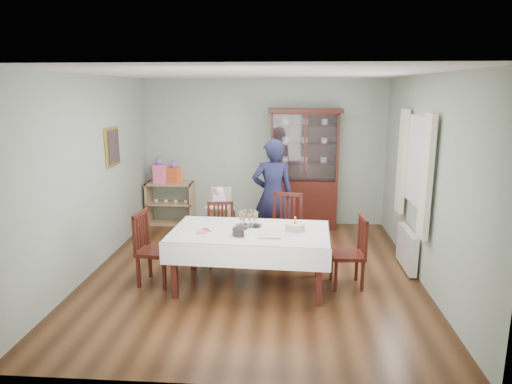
# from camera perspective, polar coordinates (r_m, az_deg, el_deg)

# --- Properties ---
(floor) EXTENTS (5.00, 5.00, 0.00)m
(floor) POSITION_cam_1_polar(r_m,az_deg,el_deg) (6.48, -0.31, -10.04)
(floor) COLOR #593319
(floor) RESTS_ON ground
(room_shell) EXTENTS (5.00, 5.00, 5.00)m
(room_shell) POSITION_cam_1_polar(r_m,az_deg,el_deg) (6.55, 0.02, 5.70)
(room_shell) COLOR #9EAA99
(room_shell) RESTS_ON floor
(dining_table) EXTENTS (2.06, 1.25, 0.76)m
(dining_table) POSITION_cam_1_polar(r_m,az_deg,el_deg) (5.91, -0.72, -8.30)
(dining_table) COLOR #401610
(dining_table) RESTS_ON floor
(china_cabinet) EXTENTS (1.30, 0.48, 2.18)m
(china_cabinet) POSITION_cam_1_polar(r_m,az_deg,el_deg) (8.34, 6.02, 3.10)
(china_cabinet) COLOR #401610
(china_cabinet) RESTS_ON floor
(sideboard) EXTENTS (0.90, 0.38, 0.80)m
(sideboard) POSITION_cam_1_polar(r_m,az_deg,el_deg) (8.78, -10.63, -1.38)
(sideboard) COLOR tan
(sideboard) RESTS_ON floor
(picture_frame) EXTENTS (0.04, 0.48, 0.58)m
(picture_frame) POSITION_cam_1_polar(r_m,az_deg,el_deg) (7.32, -17.52, 5.42)
(picture_frame) COLOR gold
(picture_frame) RESTS_ON room_shell
(window) EXTENTS (0.04, 1.02, 1.22)m
(window) POSITION_cam_1_polar(r_m,az_deg,el_deg) (6.57, 19.61, 3.62)
(window) COLOR white
(window) RESTS_ON room_shell
(curtain_left) EXTENTS (0.07, 0.30, 1.55)m
(curtain_left) POSITION_cam_1_polar(r_m,az_deg,el_deg) (5.98, 20.54, 1.75)
(curtain_left) COLOR silver
(curtain_left) RESTS_ON room_shell
(curtain_right) EXTENTS (0.07, 0.30, 1.55)m
(curtain_right) POSITION_cam_1_polar(r_m,az_deg,el_deg) (7.16, 17.80, 3.64)
(curtain_right) COLOR silver
(curtain_right) RESTS_ON room_shell
(radiator) EXTENTS (0.10, 0.80, 0.55)m
(radiator) POSITION_cam_1_polar(r_m,az_deg,el_deg) (6.85, 18.35, -6.74)
(radiator) COLOR white
(radiator) RESTS_ON floor
(chair_far_left) EXTENTS (0.46, 0.46, 0.89)m
(chair_far_left) POSITION_cam_1_polar(r_m,az_deg,el_deg) (6.73, -4.38, -6.77)
(chair_far_left) COLOR #401610
(chair_far_left) RESTS_ON floor
(chair_far_right) EXTENTS (0.54, 0.54, 1.02)m
(chair_far_right) POSITION_cam_1_polar(r_m,az_deg,el_deg) (6.75, 3.60, -6.36)
(chair_far_right) COLOR #401610
(chair_far_right) RESTS_ON floor
(chair_end_left) EXTENTS (0.48, 0.48, 0.96)m
(chair_end_left) POSITION_cam_1_polar(r_m,az_deg,el_deg) (6.19, -12.49, -8.60)
(chair_end_left) COLOR #401610
(chair_end_left) RESTS_ON floor
(chair_end_right) EXTENTS (0.44, 0.44, 0.92)m
(chair_end_right) POSITION_cam_1_polar(r_m,az_deg,el_deg) (6.10, 11.43, -9.02)
(chair_end_right) COLOR #401610
(chair_end_right) RESTS_ON floor
(woman) EXTENTS (0.71, 0.52, 1.78)m
(woman) POSITION_cam_1_polar(r_m,az_deg,el_deg) (7.10, 2.09, -0.45)
(woman) COLOR black
(woman) RESTS_ON floor
(high_chair) EXTENTS (0.49, 0.49, 1.02)m
(high_chair) POSITION_cam_1_polar(r_m,az_deg,el_deg) (7.28, -4.49, -4.14)
(high_chair) COLOR black
(high_chair) RESTS_ON floor
(champagne_tray) EXTENTS (0.34, 0.34, 0.21)m
(champagne_tray) POSITION_cam_1_polar(r_m,az_deg,el_deg) (5.91, -0.95, -3.78)
(champagne_tray) COLOR silver
(champagne_tray) RESTS_ON dining_table
(birthday_cake) EXTENTS (0.28, 0.28, 0.19)m
(birthday_cake) POSITION_cam_1_polar(r_m,az_deg,el_deg) (5.76, 4.92, -4.44)
(birthday_cake) COLOR white
(birthday_cake) RESTS_ON dining_table
(plate_stack_dark) EXTENTS (0.22, 0.22, 0.09)m
(plate_stack_dark) POSITION_cam_1_polar(r_m,az_deg,el_deg) (5.59, -2.02, -4.99)
(plate_stack_dark) COLOR black
(plate_stack_dark) RESTS_ON dining_table
(plate_stack_white) EXTENTS (0.22, 0.22, 0.09)m
(plate_stack_white) POSITION_cam_1_polar(r_m,az_deg,el_deg) (5.50, -0.48, -5.30)
(plate_stack_white) COLOR white
(plate_stack_white) RESTS_ON dining_table
(napkin_stack) EXTENTS (0.14, 0.14, 0.02)m
(napkin_stack) POSITION_cam_1_polar(r_m,az_deg,el_deg) (5.73, -6.73, -5.00)
(napkin_stack) COLOR #F3598E
(napkin_stack) RESTS_ON dining_table
(cutlery) EXTENTS (0.15, 0.17, 0.01)m
(cutlery) POSITION_cam_1_polar(r_m,az_deg,el_deg) (5.83, -6.50, -4.72)
(cutlery) COLOR silver
(cutlery) RESTS_ON dining_table
(cake_knife) EXTENTS (0.31, 0.03, 0.01)m
(cake_knife) POSITION_cam_1_polar(r_m,az_deg,el_deg) (5.47, 1.48, -5.83)
(cake_knife) COLOR silver
(cake_knife) RESTS_ON dining_table
(gift_bag_pink) EXTENTS (0.29, 0.23, 0.46)m
(gift_bag_pink) POSITION_cam_1_polar(r_m,az_deg,el_deg) (8.69, -11.99, 2.49)
(gift_bag_pink) COLOR #F3598E
(gift_bag_pink) RESTS_ON sideboard
(gift_bag_orange) EXTENTS (0.26, 0.22, 0.41)m
(gift_bag_orange) POSITION_cam_1_polar(r_m,az_deg,el_deg) (8.62, -10.17, 2.35)
(gift_bag_orange) COLOR #FB5C27
(gift_bag_orange) RESTS_ON sideboard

